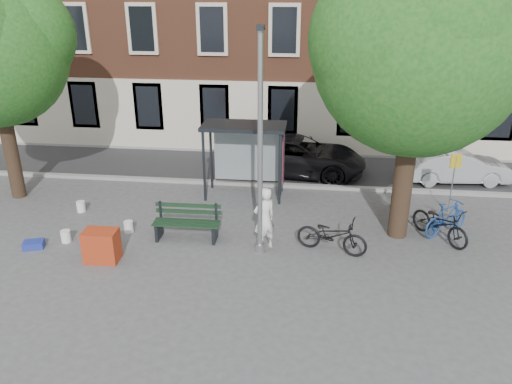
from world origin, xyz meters
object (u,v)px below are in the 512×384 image
at_px(bench, 187,224).
at_px(notice_sign, 454,170).
at_px(car_dark, 297,155).
at_px(car_silver, 456,166).
at_px(painter, 264,219).
at_px(bus_shelter, 256,144).
at_px(red_stand, 102,246).
at_px(lamppost, 260,158).
at_px(bike_c, 440,223).
at_px(bike_a, 332,235).
at_px(bike_d, 399,198).
at_px(bike_b, 447,218).

xyz_separation_m(bench, notice_sign, (8.15, 2.82, 1.02)).
distance_m(car_dark, car_silver, 6.08).
bearing_deg(car_dark, car_silver, -85.90).
bearing_deg(painter, bus_shelter, -116.33).
height_order(painter, red_stand, painter).
bearing_deg(car_silver, car_dark, 82.22).
height_order(lamppost, bike_c, lamppost).
height_order(bench, bike_c, bike_c).
relative_size(lamppost, bike_c, 3.01).
height_order(bike_a, notice_sign, notice_sign).
height_order(painter, bike_d, painter).
height_order(bus_shelter, car_silver, bus_shelter).
relative_size(bench, bike_c, 0.97).
xyz_separation_m(lamppost, car_dark, (0.75, 6.54, -2.03)).
xyz_separation_m(lamppost, painter, (0.10, 0.22, -1.86)).
relative_size(bike_c, car_silver, 0.53).
relative_size(bench, bike_b, 1.12).
relative_size(bike_c, notice_sign, 1.01).
height_order(lamppost, bus_shelter, lamppost).
height_order(bike_c, bike_d, bike_d).
xyz_separation_m(bus_shelter, bike_d, (4.82, -1.14, -1.33)).
relative_size(red_stand, notice_sign, 0.45).
height_order(bus_shelter, painter, bus_shelter).
relative_size(bench, bike_d, 1.00).
distance_m(lamppost, painter, 1.87).
distance_m(bike_a, notice_sign, 5.12).
relative_size(bus_shelter, bike_b, 1.61).
xyz_separation_m(lamppost, bus_shelter, (-0.61, 4.11, -0.87)).
xyz_separation_m(painter, car_dark, (0.65, 6.32, -0.18)).
distance_m(painter, red_stand, 4.51).
bearing_deg(lamppost, bench, 166.04).
bearing_deg(bike_d, car_silver, -113.08).
xyz_separation_m(bus_shelter, painter, (0.71, -3.88, -0.99)).
bearing_deg(bike_a, painter, 106.37).
height_order(bike_a, bike_c, bike_c).
relative_size(lamppost, red_stand, 6.79).
bearing_deg(car_silver, bike_d, 136.39).
bearing_deg(bus_shelter, bench, -114.52).
relative_size(bike_a, bike_d, 1.02).
distance_m(lamppost, bike_c, 5.80).
distance_m(bike_c, car_dark, 6.83).
bearing_deg(notice_sign, bike_b, -113.45).
bearing_deg(car_dark, red_stand, 153.10).
distance_m(bike_b, bike_d, 1.74).
bearing_deg(bike_c, bike_b, 18.89).
relative_size(bike_a, car_silver, 0.52).
relative_size(lamppost, bike_a, 3.04).
relative_size(bus_shelter, painter, 1.54).
distance_m(bike_a, car_dark, 6.45).
distance_m(bike_d, red_stand, 9.31).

